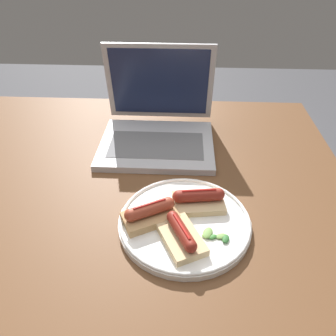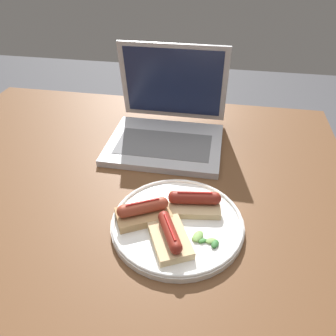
% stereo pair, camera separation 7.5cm
% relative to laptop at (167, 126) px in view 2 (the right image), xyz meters
% --- Properties ---
extents(ground_plane, '(6.00, 6.00, 0.00)m').
position_rel_laptop_xyz_m(ground_plane, '(-0.09, -0.18, -0.82)').
color(ground_plane, '#4C4C51').
extents(desk, '(1.16, 0.90, 0.78)m').
position_rel_laptop_xyz_m(desk, '(-0.09, -0.18, -0.14)').
color(desk, brown).
rests_on(desk, ground_plane).
extents(laptop, '(0.31, 0.29, 0.25)m').
position_rel_laptop_xyz_m(laptop, '(0.00, 0.00, 0.00)').
color(laptop, '#B7B7BC').
rests_on(laptop, desk).
extents(plate, '(0.27, 0.27, 0.02)m').
position_rel_laptop_xyz_m(plate, '(0.08, -0.33, -0.04)').
color(plate, white).
rests_on(plate, desk).
extents(sausage_toast_left, '(0.11, 0.13, 0.04)m').
position_rel_laptop_xyz_m(sausage_toast_left, '(0.07, -0.39, -0.02)').
color(sausage_toast_left, '#D6B784').
rests_on(sausage_toast_left, plate).
extents(sausage_toast_middle, '(0.13, 0.11, 0.05)m').
position_rel_laptop_xyz_m(sausage_toast_middle, '(0.01, -0.34, -0.01)').
color(sausage_toast_middle, tan).
rests_on(sausage_toast_middle, plate).
extents(sausage_toast_right, '(0.12, 0.09, 0.04)m').
position_rel_laptop_xyz_m(sausage_toast_right, '(0.11, -0.29, -0.02)').
color(sausage_toast_right, '#D6B784').
rests_on(sausage_toast_right, plate).
extents(salad_pile, '(0.06, 0.04, 0.01)m').
position_rel_laptop_xyz_m(salad_pile, '(0.14, -0.37, -0.03)').
color(salad_pile, '#709E4C').
rests_on(salad_pile, plate).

